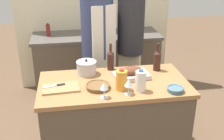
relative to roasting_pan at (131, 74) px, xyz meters
The scene contains 20 objects.
kitchen_island 0.52m from the roasting_pan, 157.46° to the right, with size 1.39×0.72×0.88m.
back_counter 1.51m from the roasting_pan, 97.24° to the left, with size 1.80×0.60×0.90m.
back_wall 1.82m from the roasting_pan, 95.82° to the left, with size 2.30×0.10×2.55m.
roasting_pan is the anchor object (origin of this frame).
wicker_basket 0.38m from the roasting_pan, 153.56° to the right, with size 0.22×0.22×0.04m.
cutting_board 0.68m from the roasting_pan, 169.32° to the right, with size 0.34×0.22×0.02m.
stock_pot 0.45m from the roasting_pan, 159.14° to the left, with size 0.20×0.20×0.16m.
mixing_bowl 0.47m from the roasting_pan, 46.67° to the right, with size 0.15×0.15×0.04m.
juice_jug 0.27m from the roasting_pan, 121.78° to the right, with size 0.10×0.10×0.20m.
milk_jug 0.28m from the roasting_pan, 85.55° to the right, with size 0.09×0.09×0.20m.
wine_bottle_green 0.34m from the roasting_pan, 24.73° to the left, with size 0.08×0.08×0.29m.
wine_bottle_dark 0.29m from the roasting_pan, 125.57° to the left, with size 0.07×0.07×0.28m.
wine_glass_left 0.47m from the roasting_pan, 131.91° to the right, with size 0.07×0.07×0.14m.
wine_glass_right 0.34m from the roasting_pan, 106.87° to the right, with size 0.07×0.07×0.14m.
knife_chef 0.73m from the roasting_pan, behind, with size 0.20×0.07×0.01m.
condiment_bottle_tall 1.38m from the roasting_pan, 95.35° to the left, with size 0.05×0.05×0.20m.
condiment_bottle_short 1.68m from the roasting_pan, 120.12° to the left, with size 0.06×0.06×0.18m.
condiment_bottle_extra 1.52m from the roasting_pan, 93.82° to the left, with size 0.07×0.07×0.20m.
person_cook_aproned 0.75m from the roasting_pan, 108.98° to the left, with size 0.38×0.40×1.80m.
person_cook_guest 0.77m from the roasting_pan, 78.09° to the left, with size 0.32×0.32×1.78m.
Camera 1 is at (-0.39, -2.32, 2.04)m, focal length 45.00 mm.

